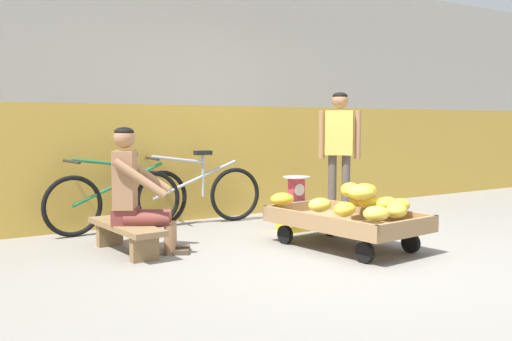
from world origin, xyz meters
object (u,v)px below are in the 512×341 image
at_px(weighing_scale, 297,189).
at_px(bicycle_near_left, 119,199).
at_px(low_bench, 126,231).
at_px(plastic_crate, 296,216).
at_px(vendor_seated, 135,191).
at_px(banana_cart, 346,223).
at_px(customer_adult, 339,142).
at_px(bicycle_far_left, 195,194).

bearing_deg(weighing_scale, bicycle_near_left, 149.29).
relative_size(low_bench, plastic_crate, 3.09).
distance_m(low_bench, vendor_seated, 0.38).
distance_m(vendor_seated, bicycle_near_left, 1.13).
xyz_separation_m(low_bench, plastic_crate, (1.98, 0.06, -0.05)).
height_order(low_bench, plastic_crate, plastic_crate).
bearing_deg(banana_cart, low_bench, 152.50).
height_order(low_bench, customer_adult, customer_adult).
xyz_separation_m(bicycle_far_left, customer_adult, (1.48, -0.82, 0.60)).
height_order(plastic_crate, weighing_scale, weighing_scale).
bearing_deg(plastic_crate, weighing_scale, -90.00).
xyz_separation_m(banana_cart, low_bench, (-1.80, 0.94, -0.04)).
bearing_deg(customer_adult, plastic_crate, -170.72).
bearing_deg(bicycle_far_left, low_bench, -140.63).
relative_size(weighing_scale, customer_adult, 0.20).
bearing_deg(plastic_crate, bicycle_near_left, 149.32).
bearing_deg(bicycle_far_left, bicycle_near_left, 177.37).
relative_size(vendor_seated, bicycle_far_left, 0.69).
bearing_deg(plastic_crate, vendor_seated, -176.96).
bearing_deg(low_bench, plastic_crate, 1.66).
bearing_deg(vendor_seated, banana_cart, -27.40).
height_order(vendor_seated, customer_adult, customer_adult).
height_order(vendor_seated, plastic_crate, vendor_seated).
relative_size(vendor_seated, weighing_scale, 3.80).
distance_m(banana_cart, plastic_crate, 1.02).
relative_size(low_bench, customer_adult, 0.73).
bearing_deg(customer_adult, weighing_scale, -170.63).
height_order(banana_cart, vendor_seated, vendor_seated).
xyz_separation_m(bicycle_near_left, bicycle_far_left, (0.90, -0.04, 0.00)).
xyz_separation_m(vendor_seated, bicycle_near_left, (0.24, 1.08, -0.21)).
xyz_separation_m(low_bench, bicycle_far_left, (1.22, 1.00, 0.15)).
bearing_deg(weighing_scale, vendor_seated, -176.99).
relative_size(vendor_seated, plastic_crate, 3.17).
relative_size(low_bench, weighing_scale, 3.71).
bearing_deg(bicycle_far_left, plastic_crate, -51.13).
bearing_deg(low_bench, bicycle_far_left, 39.37).
bearing_deg(plastic_crate, low_bench, -178.34).
bearing_deg(low_bench, customer_adult, 3.71).
bearing_deg(banana_cart, vendor_seated, 152.60).
xyz_separation_m(low_bench, customer_adult, (2.70, 0.18, 0.75)).
relative_size(bicycle_far_left, customer_adult, 1.08).
relative_size(banana_cart, bicycle_far_left, 0.91).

